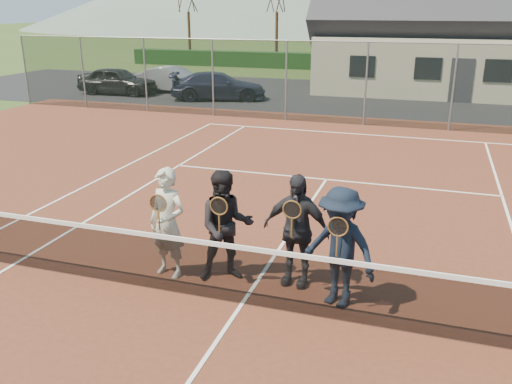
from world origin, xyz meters
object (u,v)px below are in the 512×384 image
tennis_net (242,272)px  player_a (168,223)px  car_c (218,86)px  player_b (226,226)px  player_d (340,248)px  player_c (296,230)px  car_a (117,81)px  car_b (173,80)px  clubhouse (477,11)px

tennis_net → player_a: (-1.43, 0.53, 0.38)m
car_c → player_b: (6.83, -16.66, 0.28)m
player_d → player_c: bearing=149.8°
car_a → car_b: (2.37, 1.49, -0.03)m
tennis_net → car_c: bearing=112.9°
player_d → player_a: bearing=178.5°
car_a → car_c: size_ratio=0.89×
car_c → player_c: (7.90, -16.46, 0.28)m
car_a → tennis_net: size_ratio=0.34×
car_c → tennis_net: size_ratio=0.38×
car_a → car_b: car_a is taller
tennis_net → player_b: bearing=126.0°
car_a → clubhouse: 18.36m
player_d → player_b: bearing=172.4°
car_a → tennis_net: car_a is taller
car_b → car_a: bearing=127.4°
player_b → player_d: bearing=-7.6°
car_b → player_c: size_ratio=2.17×
car_b → car_c: car_c is taller
car_c → player_c: 18.26m
car_a → player_c: size_ratio=2.20×
tennis_net → car_a: bearing=126.4°
car_c → player_d: bearing=-170.6°
car_a → player_a: player_a is taller
car_a → player_c: bearing=-142.4°
player_a → player_b: 0.94m
car_c → player_c: bearing=-172.1°
car_c → player_b: size_ratio=2.47×
tennis_net → clubhouse: bearing=80.5°
car_a → player_d: bearing=-141.6°
player_a → player_b: bearing=10.5°
car_c → car_b: bearing=46.5°
clubhouse → car_b: bearing=-160.3°
car_b → clubhouse: (14.42, 5.15, 3.35)m
car_c → player_a: size_ratio=2.47×
car_b → clubhouse: bearing=-65.2°
car_c → tennis_net: bearing=-174.8°
car_a → car_b: 2.80m
car_b → player_a: 20.41m
player_b → clubhouse: bearing=79.0°
player_a → player_c: bearing=10.4°
car_c → player_d: size_ratio=2.47×
car_a → car_c: (5.46, 0.00, -0.03)m
player_c → player_d: same height
player_a → car_a: bearing=124.0°
car_a → player_b: player_b is taller
car_b → player_b: (9.91, -18.15, 0.28)m
clubhouse → player_d: size_ratio=8.67×
clubhouse → player_a: size_ratio=8.67×
tennis_net → player_a: bearing=159.8°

